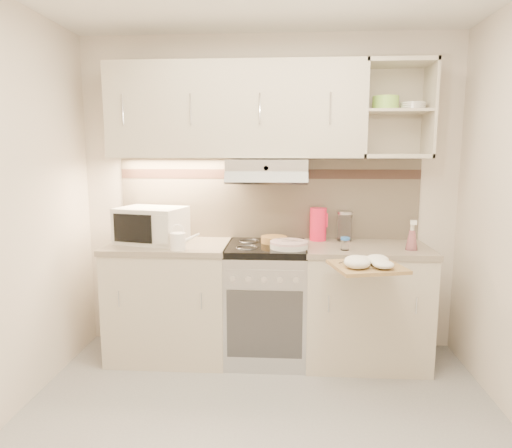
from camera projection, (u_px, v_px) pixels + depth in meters
The scene contains 17 objects.
ground at pixel (257, 445), 2.51m from camera, with size 3.00×3.00×0.00m, color #969699.
room_shell at pixel (262, 146), 2.62m from camera, with size 3.04×2.84×2.52m.
base_cabinet_left at pixel (171, 302), 3.57m from camera, with size 0.90×0.60×0.86m, color beige.
worktop_left at pixel (169, 246), 3.50m from camera, with size 0.92×0.62×0.04m, color gray.
base_cabinet_right at pixel (364, 306), 3.48m from camera, with size 0.90×0.60×0.86m, color beige.
worktop_right at pixel (367, 249), 3.41m from camera, with size 0.92×0.62×0.04m, color gray.
electric_range at pixel (266, 302), 3.52m from camera, with size 0.60×0.60×0.90m.
microwave at pixel (151, 225), 3.51m from camera, with size 0.56×0.46×0.27m.
watering_can at pixel (179, 240), 3.27m from camera, with size 0.22×0.12×0.19m.
plate_stack at pixel (289, 245), 3.32m from camera, with size 0.28×0.28×0.06m.
bread_loaf at pixel (274, 240), 3.52m from camera, with size 0.20×0.20×0.05m, color #A57A40.
pink_pitcher at pixel (318, 224), 3.60m from camera, with size 0.14×0.13×0.26m.
glass_jar at pixel (345, 226), 3.59m from camera, with size 0.12×0.12×0.23m.
spice_jar at pixel (345, 244), 3.25m from camera, with size 0.06×0.06×0.09m.
spray_bottle at pixel (412, 238), 3.26m from camera, with size 0.09×0.09×0.23m.
cutting_board at pixel (367, 267), 2.90m from camera, with size 0.42×0.38×0.02m, color #A77649.
dish_towel at pixel (370, 260), 2.86m from camera, with size 0.28×0.24×0.08m, color silver, non-canonical shape.
Camera 1 is at (0.14, -2.28, 1.59)m, focal length 32.00 mm.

